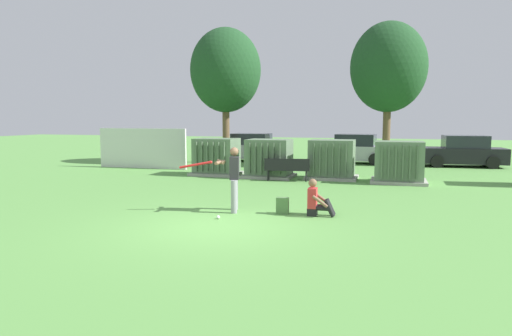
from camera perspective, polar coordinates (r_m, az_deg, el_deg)
The scene contains 16 objects.
ground_plane at distance 10.77m, azimuth -5.10°, elevation -7.27°, with size 96.00×96.00×0.00m, color #5B9947.
fence_panel at distance 23.57m, azimuth -14.05°, elevation 2.40°, with size 4.80×0.12×2.00m, color silver.
transformer_west at distance 20.26m, azimuth -4.96°, elevation 1.36°, with size 2.10×1.70×1.62m.
transformer_mid_west at distance 19.33m, azimuth 1.65°, elevation 1.15°, with size 2.10×1.70×1.62m.
transformer_mid_east at distance 19.14m, azimuth 9.48°, elevation 1.01°, with size 2.10×1.70×1.62m.
transformer_east at distance 18.58m, azimuth 17.48°, elevation 0.65°, with size 2.10×1.70×1.62m.
park_bench at distance 18.20m, azimuth 3.91°, elevation 0.01°, with size 1.84×0.64×0.92m.
batter at distance 12.26m, azimuth -2.99°, elevation -0.96°, with size 1.60×0.77×1.74m.
sports_ball at distance 11.51m, azimuth -4.75°, elevation -6.16°, with size 0.09×0.09×0.09m, color white.
seated_spectator at distance 11.90m, azimuth 7.56°, elevation -4.15°, with size 0.73×0.56×0.96m.
backpack at distance 12.06m, azimuth 3.35°, elevation -4.75°, with size 0.33×0.28×0.44m.
tree_left at distance 25.81m, azimuth -3.82°, elevation 12.06°, with size 3.91×3.91×7.47m.
tree_center_left at distance 24.95m, azimuth 16.25°, elevation 11.98°, with size 3.89×3.89×7.44m.
parked_car_leftmost at distance 26.75m, azimuth -0.79°, elevation 2.50°, with size 4.23×1.98×1.62m.
parked_car_left_of_center at distance 26.06m, azimuth 12.13°, elevation 2.26°, with size 4.32×2.17×1.62m.
parked_car_right_of_center at distance 25.95m, azimuth 24.41°, elevation 1.82°, with size 4.30×2.13×1.62m.
Camera 1 is at (3.90, -9.72, 2.52)m, focal length 31.95 mm.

